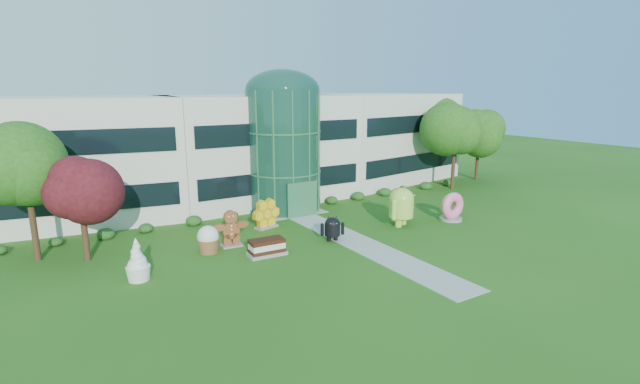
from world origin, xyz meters
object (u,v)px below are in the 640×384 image
android_green (401,204)px  donut (451,206)px  gingerbread (231,228)px  android_black (332,227)px

android_green → donut: android_green is taller
donut → gingerbread: gingerbread is taller
donut → gingerbread: size_ratio=0.86×
android_green → android_black: size_ratio=1.76×
android_green → donut: size_ratio=1.50×
android_green → android_black: (-6.27, -0.30, -0.72)m
android_black → gingerbread: size_ratio=0.73×
android_green → donut: bearing=-37.2°
android_green → donut: (4.21, -0.99, -0.55)m
android_green → android_black: 6.31m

